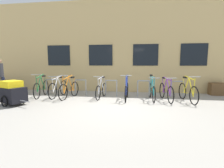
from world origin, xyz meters
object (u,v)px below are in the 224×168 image
at_px(bicycle_yellow, 188,92).
at_px(bicycle_purple, 166,91).
at_px(bicycle_teal, 152,91).
at_px(bicycle_blue, 127,90).
at_px(person_by_bench, 0,74).
at_px(bicycle_orange, 69,89).
at_px(bicycle_green, 42,88).
at_px(bicycle_white, 58,88).
at_px(wooden_bench, 0,85).
at_px(planter_box, 217,89).
at_px(bicycle_silver, 101,90).
at_px(bike_trailer, 13,92).

bearing_deg(bicycle_yellow, bicycle_purple, 172.42).
height_order(bicycle_teal, bicycle_blue, bicycle_blue).
height_order(bicycle_purple, person_by_bench, person_by_bench).
height_order(bicycle_orange, bicycle_green, bicycle_green).
bearing_deg(bicycle_white, bicycle_yellow, -1.98).
distance_m(bicycle_orange, wooden_bench, 4.75).
relative_size(bicycle_teal, bicycle_purple, 0.99).
height_order(bicycle_green, bicycle_white, bicycle_green).
bearing_deg(bicycle_green, wooden_bench, 160.76).
xyz_separation_m(bicycle_teal, planter_box, (3.28, 1.44, -0.08)).
height_order(bicycle_green, planter_box, bicycle_green).
distance_m(bicycle_teal, bicycle_purple, 0.58).
distance_m(bicycle_blue, bicycle_green, 3.98).
bearing_deg(wooden_bench, bicycle_orange, -15.19).
height_order(bicycle_silver, person_by_bench, person_by_bench).
height_order(bicycle_yellow, person_by_bench, person_by_bench).
distance_m(bicycle_purple, bicycle_green, 5.63).
bearing_deg(bicycle_orange, bicycle_blue, 1.72).
bearing_deg(person_by_bench, planter_box, 8.13).
distance_m(bicycle_silver, bicycle_green, 2.84).
xyz_separation_m(bicycle_teal, wooden_bench, (-8.22, 1.07, -0.05)).
relative_size(bicycle_white, wooden_bench, 1.20).
bearing_deg(bicycle_yellow, bicycle_orange, -179.95).
distance_m(bicycle_silver, bicycle_white, 2.03).
relative_size(bicycle_yellow, bicycle_blue, 1.00).
distance_m(bicycle_purple, bike_trailer, 6.04).
height_order(bicycle_orange, bicycle_white, bicycle_orange).
xyz_separation_m(bicycle_teal, bike_trailer, (-5.26, -1.62, 0.09)).
distance_m(bicycle_orange, bicycle_white, 0.64).
xyz_separation_m(bicycle_yellow, person_by_bench, (-8.55, 0.12, 0.63)).
height_order(wooden_bench, person_by_bench, person_by_bench).
bearing_deg(bicycle_green, person_by_bench, -179.58).
height_order(bicycle_silver, bicycle_orange, bicycle_orange).
distance_m(bicycle_orange, bike_trailer, 2.17).
bearing_deg(bicycle_orange, wooden_bench, 164.81).
distance_m(bicycle_green, wooden_bench, 3.35).
distance_m(bicycle_orange, bicycle_green, 1.42).
relative_size(bicycle_silver, bicycle_green, 0.89).
xyz_separation_m(bicycle_yellow, bicycle_orange, (-5.05, -0.00, -0.01)).
relative_size(bicycle_green, wooden_bench, 1.18).
bearing_deg(bicycle_green, planter_box, 10.02).
height_order(bicycle_teal, wooden_bench, bicycle_teal).
relative_size(bicycle_blue, planter_box, 2.52).
relative_size(bicycle_silver, person_by_bench, 0.91).
xyz_separation_m(bicycle_yellow, planter_box, (1.87, 1.61, -0.10)).
relative_size(bicycle_silver, bicycle_white, 0.88).
xyz_separation_m(bicycle_teal, bicycle_yellow, (1.41, -0.17, 0.01)).
bearing_deg(bicycle_teal, bicycle_silver, 179.09).
bearing_deg(bicycle_silver, bicycle_yellow, -3.21).
xyz_separation_m(bicycle_purple, bicycle_white, (-4.82, 0.08, 0.01)).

